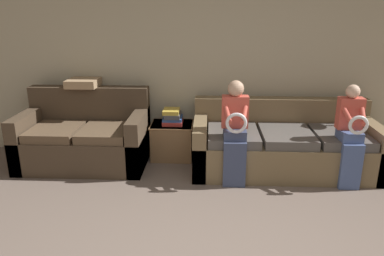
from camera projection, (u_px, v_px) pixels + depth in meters
wall_back at (211, 60)px, 4.97m from camera, size 7.66×0.06×2.55m
couch_main at (283, 145)px, 4.66m from camera, size 2.23×0.99×0.82m
couch_side at (85, 139)px, 4.81m from camera, size 1.57×0.91×0.95m
child_left_seated at (235, 128)px, 4.19m from camera, size 0.30×0.38×1.18m
child_right_seated at (351, 132)px, 4.14m from camera, size 0.27×0.37×1.14m
side_shelf at (172, 140)px, 5.03m from camera, size 0.56×0.49×0.47m
book_stack at (173, 117)px, 4.93m from camera, size 0.26×0.31×0.20m
throw_pillow at (83, 83)px, 4.90m from camera, size 0.39×0.39×0.10m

